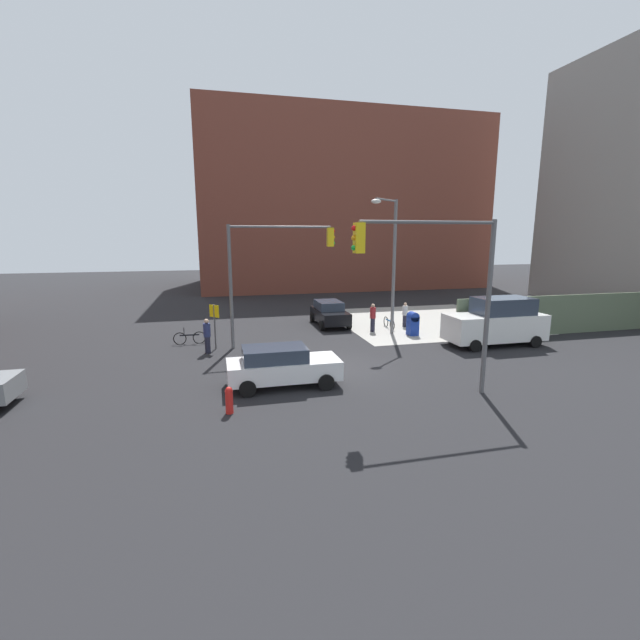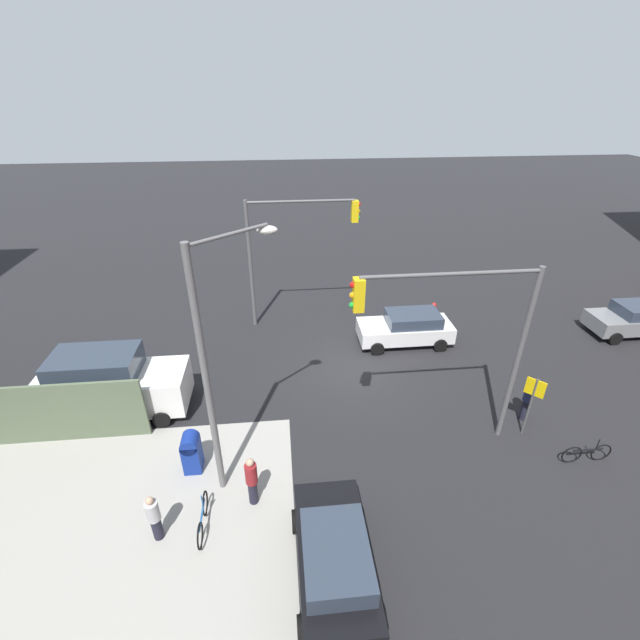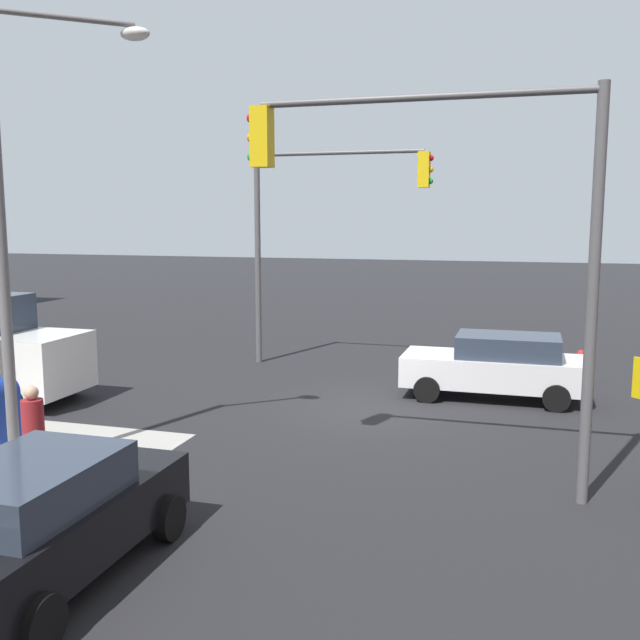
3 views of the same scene
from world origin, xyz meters
TOP-DOWN VIEW (x-y plane):
  - ground_plane at (0.00, 0.00)m, footprint 120.00×120.00m
  - traffic_signal_nw_corner at (-2.30, 4.50)m, footprint 5.74×0.36m
  - traffic_signal_se_corner at (2.43, -4.50)m, footprint 5.44×0.36m
  - street_lamp_corner at (4.92, 5.56)m, footprint 2.22×1.83m
  - fire_hydrant at (-5.00, -4.20)m, footprint 0.26×0.26m
  - sedan_white at (-2.86, -1.94)m, footprint 4.45×2.02m
  - coupe_black at (2.08, 9.01)m, footprint 2.02×4.06m
  - pedestrian_waiting at (4.20, 6.50)m, footprint 0.36×0.36m

SIDE VIEW (x-z plane):
  - ground_plane at x=0.00m, z-range 0.00..0.00m
  - fire_hydrant at x=-5.00m, z-range 0.02..0.96m
  - coupe_black at x=2.08m, z-range 0.03..1.65m
  - sedan_white at x=-2.86m, z-range 0.03..1.65m
  - pedestrian_waiting at x=4.20m, z-range 0.04..1.82m
  - traffic_signal_se_corner at x=2.43m, z-range 1.38..7.88m
  - traffic_signal_nw_corner at x=-2.30m, z-range 1.40..7.90m
  - street_lamp_corner at x=4.92m, z-range 0.70..8.70m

